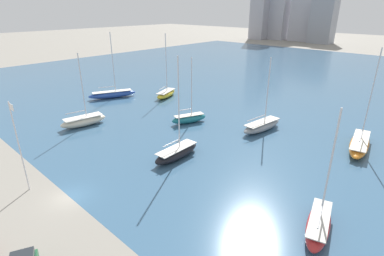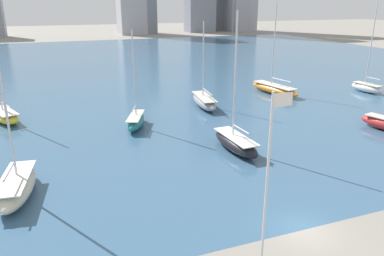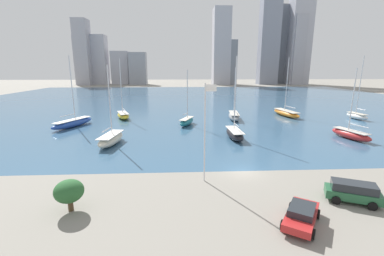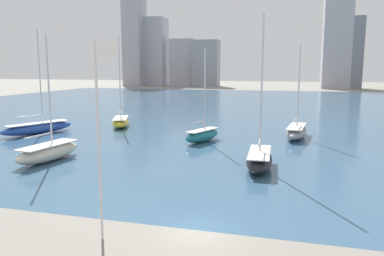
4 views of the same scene
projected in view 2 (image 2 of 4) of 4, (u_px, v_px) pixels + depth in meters
The scene contains 10 objects.
ground_plane at pixel (304, 230), 25.87m from camera, with size 500.00×500.00×0.00m, color gray.
harbor_water at pixel (120, 68), 87.85m from camera, with size 180.00×140.00×0.00m.
flag_pole at pixel (268, 180), 20.17m from camera, with size 1.24×0.14×10.76m.
sailboat_black at pixel (236, 142), 39.36m from camera, with size 2.68×8.09×14.19m.
sailboat_orange at pixel (274, 89), 63.70m from camera, with size 4.44×11.09×14.79m.
sailboat_cream at pixel (16, 186), 29.95m from camera, with size 3.72×8.34×12.73m.
sailboat_white at pixel (367, 87), 64.65m from camera, with size 2.83×6.41×15.06m.
sailboat_gray at pixel (204, 101), 55.64m from camera, with size 3.54×9.32×12.37m.
sailboat_yellow at pixel (5, 115), 48.88m from camera, with size 5.03×7.95×14.40m.
sailboat_teal at pixel (136, 121), 46.53m from camera, with size 4.21×6.87×11.85m.
Camera 2 is at (-15.13, -18.03, 14.99)m, focal length 35.00 mm.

